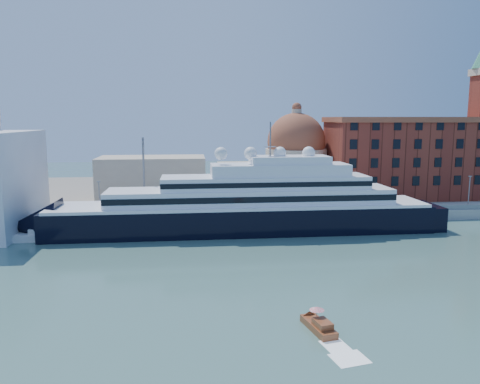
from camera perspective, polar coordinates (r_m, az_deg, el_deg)
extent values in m
plane|color=#325750|center=(81.71, 0.74, -8.71)|extent=(400.00, 400.00, 0.00)
cube|color=gray|center=(114.14, -1.36, -2.96)|extent=(180.00, 10.00, 2.50)
cube|color=slate|center=(154.42, -2.68, 0.07)|extent=(260.00, 72.00, 2.00)
cube|color=slate|center=(109.37, -1.16, -2.49)|extent=(180.00, 0.10, 1.20)
cube|color=black|center=(103.37, 0.09, -3.59)|extent=(83.53, 12.85, 6.96)
cone|color=black|center=(107.80, -23.84, -3.84)|extent=(10.71, 12.85, 12.85)
cube|color=black|center=(115.67, 21.15, -2.96)|extent=(6.43, 11.78, 6.43)
cube|color=white|center=(102.62, 0.09, -1.54)|extent=(81.39, 13.06, 0.64)
cube|color=white|center=(102.54, 1.28, -0.46)|extent=(62.11, 10.71, 3.21)
cube|color=black|center=(97.31, 1.70, -0.97)|extent=(62.11, 0.15, 1.29)
cube|color=white|center=(102.57, 3.07, 1.22)|extent=(44.98, 9.64, 2.78)
cube|color=white|center=(102.82, 4.85, 2.73)|extent=(29.99, 8.57, 2.57)
cube|color=white|center=(103.05, 6.04, 3.92)|extent=(17.13, 7.50, 1.71)
cylinder|color=slate|center=(101.93, 3.71, 6.43)|extent=(0.32, 0.32, 7.50)
sphere|color=white|center=(100.79, -2.33, 4.71)|extent=(2.78, 2.78, 2.78)
sphere|color=white|center=(101.44, 1.30, 4.74)|extent=(2.78, 2.78, 2.78)
sphere|color=white|center=(102.49, 4.88, 4.75)|extent=(2.78, 2.78, 2.78)
sphere|color=white|center=(103.93, 8.37, 4.75)|extent=(2.78, 2.78, 2.78)
cube|color=white|center=(105.70, -24.24, -5.09)|extent=(12.11, 4.64, 1.59)
cube|color=white|center=(104.92, -23.23, -4.40)|extent=(4.10, 2.70, 1.19)
cube|color=maroon|center=(58.26, 9.54, -15.96)|extent=(3.16, 6.31, 1.01)
cube|color=maroon|center=(57.09, 10.04, -15.57)|extent=(2.07, 2.78, 0.80)
cylinder|color=slate|center=(58.15, 9.34, -14.65)|extent=(0.06, 0.06, 1.61)
cone|color=red|center=(57.79, 9.36, -13.83)|extent=(1.81, 1.81, 0.40)
cube|color=maroon|center=(143.69, 19.13, 3.74)|extent=(42.00, 18.00, 22.00)
cube|color=brown|center=(143.21, 19.37, 8.33)|extent=(43.00, 19.00, 1.50)
cylinder|color=beige|center=(139.81, 6.79, 2.39)|extent=(18.00, 18.00, 14.00)
sphere|color=brown|center=(139.09, 6.86, 6.08)|extent=(17.00, 17.00, 17.00)
cylinder|color=beige|center=(138.93, 6.92, 9.37)|extent=(3.00, 3.00, 3.00)
cube|color=beige|center=(135.60, 1.19, 1.40)|extent=(18.00, 14.00, 10.00)
cube|color=beige|center=(136.71, -10.64, 1.73)|extent=(30.00, 16.00, 12.00)
cylinder|color=slate|center=(111.68, -16.76, -0.86)|extent=(0.24, 0.24, 8.00)
cube|color=slate|center=(111.09, -16.85, 1.22)|extent=(0.80, 0.30, 0.25)
cylinder|color=slate|center=(110.22, -1.23, -0.61)|extent=(0.24, 0.24, 8.00)
cube|color=slate|center=(109.62, -1.24, 1.51)|extent=(0.80, 0.30, 0.25)
cylinder|color=slate|center=(116.73, 13.60, -0.32)|extent=(0.24, 0.24, 8.00)
cube|color=slate|center=(116.16, 13.67, 1.67)|extent=(0.80, 0.30, 0.25)
cylinder|color=slate|center=(130.01, 26.13, -0.06)|extent=(0.24, 0.24, 8.00)
cube|color=slate|center=(129.50, 26.25, 1.73)|extent=(0.80, 0.30, 0.25)
cylinder|color=slate|center=(111.56, -11.63, 1.92)|extent=(0.50, 0.50, 18.00)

